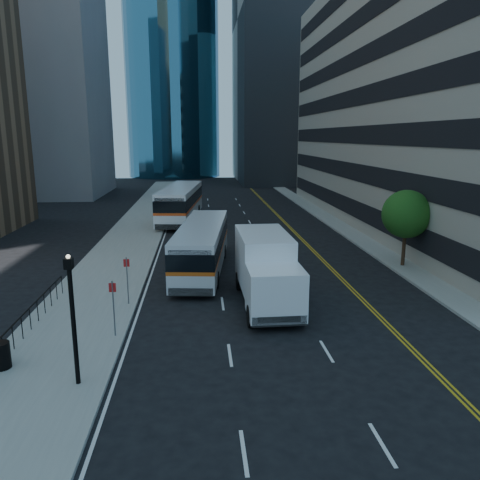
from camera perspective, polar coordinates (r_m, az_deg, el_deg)
The scene contains 11 objects.
ground at distance 23.60m, azimuth 6.74°, elevation -9.13°, with size 160.00×160.00×0.00m, color black.
sidewalk_west at distance 47.61m, azimuth -11.99°, elevation 1.84°, with size 5.00×90.00×0.15m, color gray.
sidewalk_east at distance 49.17m, azimuth 11.20°, elevation 2.21°, with size 2.00×90.00×0.15m, color gray.
office_tower_north at distance 98.49m, azimuth 9.31°, elevation 24.87°, with size 30.00×28.00×60.00m, color gray.
midrise_west at distance 77.60m, azimuth -23.69°, elevation 18.05°, with size 18.00×18.00×35.00m, color gray.
street_tree at distance 32.83m, azimuth 19.62°, elevation 2.98°, with size 3.20×3.20×5.10m.
lamp_post at distance 17.14m, azimuth -19.71°, elevation -8.55°, with size 0.28×0.28×4.56m.
bus_front at distance 30.61m, azimuth -4.64°, elevation -0.70°, with size 3.96×12.22×3.10m.
bus_rear at distance 49.38m, azimuth -7.24°, elevation 4.59°, with size 4.50×14.02×3.55m.
box_truck at distance 24.44m, azimuth 3.22°, elevation -3.55°, with size 2.76×7.61×3.62m.
trash_can at distance 20.12m, azimuth -27.12°, elevation -12.41°, with size 0.68×0.68×1.01m, color black.
Camera 1 is at (-4.60, -21.46, 8.67)m, focal length 35.00 mm.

